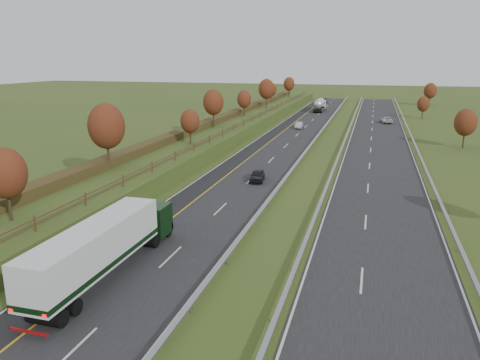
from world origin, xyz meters
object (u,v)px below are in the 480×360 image
Objects in this scene: road_tanker at (320,105)px; car_oncoming at (386,120)px; box_lorry at (105,245)px; car_small_far at (324,101)px; car_dark_near at (257,175)px; car_silver_mid at (299,125)px.

car_oncoming is at bearing -49.55° from road_tanker.
car_small_far is (0.75, 133.28, -1.52)m from box_lorry.
car_oncoming is (16.10, 59.50, 0.00)m from car_dark_near.
road_tanker is at bearing 88.83° from box_lorry.
car_silver_mid is 22.93m from car_oncoming.
road_tanker is 27.25m from car_oncoming.
road_tanker is 34.85m from car_silver_mid.
box_lorry reaches higher than road_tanker.
car_small_far is (-1.04, 60.03, 0.11)m from car_silver_mid.
car_silver_mid is at bearing -90.68° from road_tanker.
car_silver_mid is 0.82× the size of car_oncoming.
box_lorry is at bearing 69.38° from car_oncoming.
car_dark_near is (3.76, 27.86, -1.60)m from box_lorry.
car_silver_mid is at bearing 85.24° from car_dark_near.
road_tanker is 25.26m from car_small_far.
car_small_far is at bearing -75.22° from car_oncoming.
box_lorry is 4.04× the size of car_silver_mid.
car_small_far reaches higher than car_silver_mid.
road_tanker is 2.79× the size of car_dark_near.
road_tanker is at bearing 83.87° from car_dark_near.
car_dark_near is at bearing -89.19° from car_silver_mid.
box_lorry is at bearing -95.94° from car_small_far.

